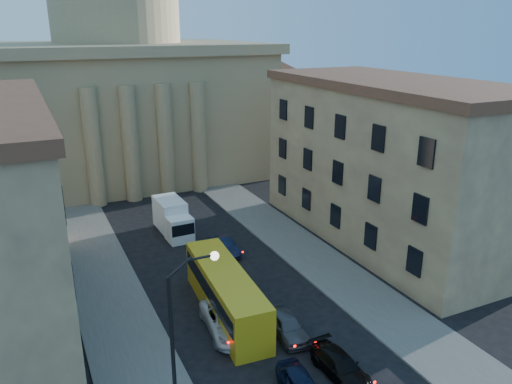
% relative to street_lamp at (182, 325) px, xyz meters
% --- Properties ---
extents(sidewalk_left, '(5.00, 60.00, 0.15)m').
position_rel_street_lamp_xyz_m(sidewalk_left, '(-1.53, 10.00, -5.21)').
color(sidewalk_left, '#56544F').
rests_on(sidewalk_left, ground).
extents(sidewalk_right, '(5.00, 60.00, 0.15)m').
position_rel_street_lamp_xyz_m(sidewalk_right, '(15.47, 10.00, -5.21)').
color(sidewalk_right, '#56544F').
rests_on(sidewalk_right, ground).
extents(church, '(68.02, 28.76, 36.60)m').
position_rel_street_lamp_xyz_m(church, '(6.97, 47.47, 6.59)').
color(church, '#8D7D56').
rests_on(church, ground).
extents(building_right, '(11.60, 26.60, 14.70)m').
position_rel_street_lamp_xyz_m(building_right, '(23.97, 14.00, 2.14)').
color(building_right, tan).
rests_on(building_right, ground).
extents(street_lamp, '(2.62, 0.44, 8.83)m').
position_rel_street_lamp_xyz_m(street_lamp, '(0.00, 0.00, 0.00)').
color(street_lamp, black).
rests_on(street_lamp, ground).
extents(car_left_mid, '(3.13, 5.86, 1.57)m').
position_rel_street_lamp_xyz_m(car_left_mid, '(4.67, 5.94, -4.50)').
color(car_left_mid, silver).
rests_on(car_left_mid, ground).
extents(car_right_mid, '(1.95, 4.49, 1.29)m').
position_rel_street_lamp_xyz_m(car_right_mid, '(8.84, -0.86, -4.64)').
color(car_right_mid, black).
rests_on(car_right_mid, ground).
extents(car_right_far, '(2.03, 4.43, 1.47)m').
position_rel_street_lamp_xyz_m(car_right_far, '(7.98, 3.87, -4.55)').
color(car_right_far, '#4B4B50').
rests_on(car_right_far, ground).
extents(car_right_distant, '(1.64, 4.16, 1.35)m').
position_rel_street_lamp_xyz_m(car_right_distant, '(8.94, 17.00, -4.61)').
color(car_right_distant, black).
rests_on(car_right_distant, ground).
extents(city_bus, '(3.34, 11.49, 3.20)m').
position_rel_street_lamp_xyz_m(city_bus, '(5.42, 7.96, -3.57)').
color(city_bus, gold).
rests_on(city_bus, ground).
extents(box_truck, '(2.48, 5.92, 3.21)m').
position_rel_street_lamp_xyz_m(box_truck, '(6.17, 23.22, -3.76)').
color(box_truck, white).
rests_on(box_truck, ground).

